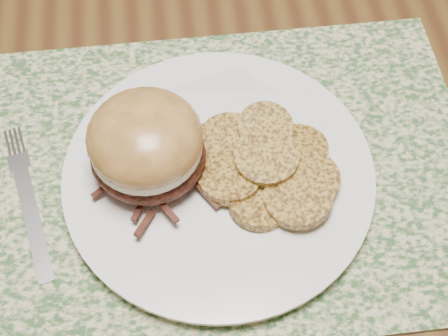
# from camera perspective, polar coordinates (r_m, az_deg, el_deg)

# --- Properties ---
(ground) EXTENTS (3.50, 3.50, 0.00)m
(ground) POSITION_cam_1_polar(r_m,az_deg,el_deg) (1.31, -6.04, -13.03)
(ground) COLOR brown
(ground) RESTS_ON ground
(dining_table) EXTENTS (1.50, 0.90, 0.75)m
(dining_table) POSITION_cam_1_polar(r_m,az_deg,el_deg) (0.71, -10.90, 4.13)
(dining_table) COLOR #563B19
(dining_table) RESTS_ON ground
(placemat) EXTENTS (0.45, 0.33, 0.00)m
(placemat) POSITION_cam_1_polar(r_m,az_deg,el_deg) (0.57, 0.58, -0.25)
(placemat) COLOR #335A2E
(placemat) RESTS_ON dining_table
(dinner_plate) EXTENTS (0.26, 0.26, 0.02)m
(dinner_plate) POSITION_cam_1_polar(r_m,az_deg,el_deg) (0.56, -0.49, -0.66)
(dinner_plate) COLOR white
(dinner_plate) RESTS_ON placemat
(pork_sandwich) EXTENTS (0.12, 0.12, 0.08)m
(pork_sandwich) POSITION_cam_1_polar(r_m,az_deg,el_deg) (0.52, -7.13, 2.09)
(pork_sandwich) COLOR black
(pork_sandwich) RESTS_ON dinner_plate
(roasted_potatoes) EXTENTS (0.14, 0.15, 0.03)m
(roasted_potatoes) POSITION_cam_1_polar(r_m,az_deg,el_deg) (0.54, 4.12, 0.17)
(roasted_potatoes) COLOR #A98031
(roasted_potatoes) RESTS_ON dinner_plate
(fork) EXTENTS (0.05, 0.16, 0.00)m
(fork) POSITION_cam_1_polar(r_m,az_deg,el_deg) (0.58, -17.48, -2.77)
(fork) COLOR silver
(fork) RESTS_ON placemat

